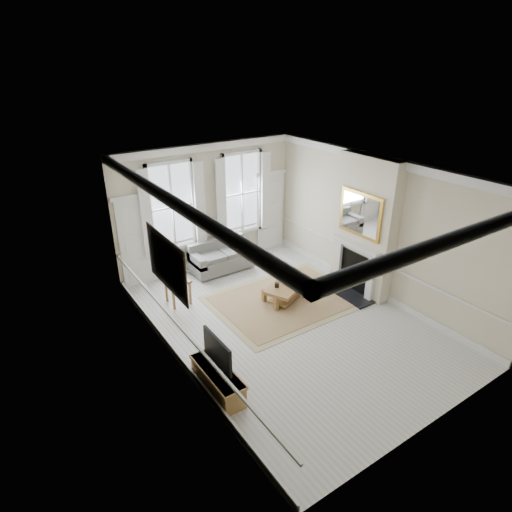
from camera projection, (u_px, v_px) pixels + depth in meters
floor at (287, 322)px, 9.56m from camera, size 7.20×7.20×0.00m
ceiling at (293, 172)px, 8.11m from camera, size 7.20×7.20×0.00m
back_wall at (208, 207)px, 11.54m from camera, size 5.20×0.00×5.20m
left_wall at (173, 288)px, 7.53m from camera, size 0.00×7.20×7.20m
right_wall at (376, 228)px, 10.14m from camera, size 0.00×7.20×7.20m
window_left at (172, 207)px, 10.89m from camera, size 1.26×0.20×2.20m
window_right at (242, 194)px, 11.95m from camera, size 1.26×0.20×2.20m
door_left at (137, 243)px, 10.71m from camera, size 0.90×0.08×2.30m
door_right at (270, 212)px, 12.77m from camera, size 0.90×0.08×2.30m
painting at (167, 263)px, 7.62m from camera, size 0.05×1.66×1.06m
chimney_breast at (365, 227)px, 10.20m from camera, size 0.35×1.70×3.38m
hearth at (346, 292)px, 10.70m from camera, size 0.55×1.50×0.05m
fireplace at (354, 265)px, 10.50m from camera, size 0.21×1.45×1.33m
mirror at (360, 214)px, 9.94m from camera, size 0.06×1.26×1.06m
sofa at (221, 258)px, 11.78m from camera, size 1.69×0.82×0.82m
side_table at (177, 284)px, 10.09m from camera, size 0.57×0.57×0.61m
rug at (286, 300)px, 10.41m from camera, size 3.50×2.60×0.02m
coffee_table at (286, 288)px, 10.27m from camera, size 1.29×1.06×0.42m
ceramic_pot_a at (277, 285)px, 10.12m from camera, size 0.11×0.11×0.11m
ceramic_pot_b at (294, 282)px, 10.28m from camera, size 0.14×0.14×0.10m
bowl at (286, 282)px, 10.32m from camera, size 0.27×0.27×0.06m
tv_stand at (218, 381)px, 7.51m from camera, size 0.41×1.27×0.45m
tv at (218, 352)px, 7.25m from camera, size 0.08×0.90×0.68m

